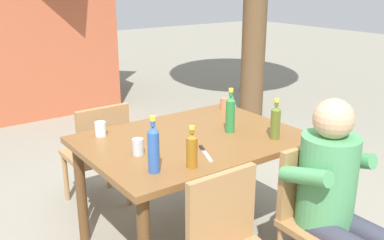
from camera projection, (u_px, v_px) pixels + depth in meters
ground_plane at (192, 239)px, 3.12m from camera, size 24.00×24.00×0.00m
dining_table at (192, 151)px, 2.91m from camera, size 1.41×1.03×0.78m
chair_near_right at (319, 213)px, 2.52m from camera, size 0.46×0.46×0.87m
chair_far_left at (99, 151)px, 3.42m from camera, size 0.44×0.44×0.87m
person_in_white_shirt at (338, 194)px, 2.38m from camera, size 0.47×0.61×1.18m
bottle_green at (230, 113)px, 2.94m from camera, size 0.06×0.06×0.31m
bottle_amber at (192, 150)px, 2.40m from camera, size 0.06×0.06×0.24m
bottle_olive at (275, 121)px, 2.83m from camera, size 0.06×0.06×0.27m
bottle_blue at (154, 148)px, 2.33m from camera, size 0.06×0.06×0.32m
cup_terracotta at (224, 104)px, 3.48m from camera, size 0.07×0.07×0.09m
cup_glass at (100, 129)px, 2.89m from camera, size 0.07×0.07×0.10m
cup_steel at (138, 147)px, 2.58m from camera, size 0.07×0.07×0.10m
table_knife at (205, 152)px, 2.62m from camera, size 0.11×0.23×0.01m
brick_kiosk at (33, 13)px, 6.14m from camera, size 1.99×2.02×2.47m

